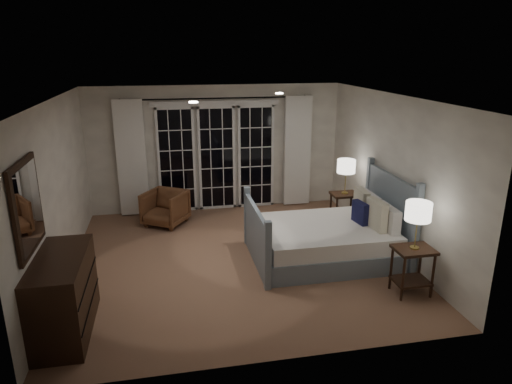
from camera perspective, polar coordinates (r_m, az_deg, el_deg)
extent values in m
plane|color=#885E49|center=(7.24, -2.44, -8.37)|extent=(5.00, 5.00, 0.00)
plane|color=silver|center=(6.55, -2.72, 11.72)|extent=(5.00, 5.00, 0.00)
cube|color=white|center=(6.89, -23.57, -0.06)|extent=(0.02, 5.00, 2.50)
cube|color=white|center=(7.57, 16.50, 2.16)|extent=(0.02, 5.00, 2.50)
cube|color=white|center=(9.20, -4.97, 5.44)|extent=(5.00, 0.02, 2.50)
cube|color=white|center=(4.49, 2.37, -7.61)|extent=(5.00, 0.02, 2.50)
cube|color=black|center=(9.16, -9.90, 3.91)|extent=(0.66, 0.02, 2.02)
cube|color=black|center=(9.21, -4.91, 4.18)|extent=(0.66, 0.02, 2.02)
cube|color=black|center=(9.33, -0.02, 4.42)|extent=(0.66, 0.02, 2.02)
cube|color=white|center=(9.01, -5.09, 10.99)|extent=(2.50, 0.04, 0.10)
cylinder|color=black|center=(8.95, -5.06, 11.58)|extent=(3.50, 0.03, 0.03)
cube|color=white|center=(9.08, -15.29, 4.07)|extent=(0.55, 0.10, 2.25)
cube|color=white|center=(9.42, 5.19, 5.10)|extent=(0.55, 0.10, 2.25)
cylinder|color=white|center=(7.30, 2.91, 12.22)|extent=(0.12, 0.12, 0.01)
cylinder|color=white|center=(6.10, -7.83, 11.06)|extent=(0.12, 0.12, 0.01)
cube|color=slate|center=(7.30, 8.41, -7.04)|extent=(2.03, 1.59, 0.30)
cube|color=white|center=(7.19, 8.51, -5.06)|extent=(1.97, 1.53, 0.25)
cube|color=slate|center=(7.53, 16.33, -2.73)|extent=(0.06, 1.59, 1.29)
cube|color=slate|center=(6.91, 0.04, -5.59)|extent=(0.06, 1.59, 0.89)
cube|color=white|center=(7.15, 16.11, -3.10)|extent=(0.14, 0.60, 0.36)
cube|color=white|center=(7.69, 13.98, -1.49)|extent=(0.14, 0.60, 0.36)
cube|color=beige|center=(7.10, 14.85, -2.76)|extent=(0.16, 0.46, 0.45)
cube|color=beige|center=(7.58, 13.03, -1.34)|extent=(0.16, 0.46, 0.45)
cube|color=#15163B|center=(7.30, 12.88, -2.52)|extent=(0.15, 0.35, 0.34)
cube|color=#331911|center=(6.37, 19.16, -6.83)|extent=(0.50, 0.40, 0.04)
cube|color=#331911|center=(6.57, 18.77, -10.45)|extent=(0.46, 0.36, 0.03)
cylinder|color=#331911|center=(6.28, 17.91, -10.32)|extent=(0.04, 0.04, 0.63)
cylinder|color=#331911|center=(6.49, 21.23, -9.77)|extent=(0.04, 0.04, 0.63)
cylinder|color=#331911|center=(6.53, 16.55, -9.08)|extent=(0.04, 0.04, 0.63)
cylinder|color=#331911|center=(6.73, 19.78, -8.60)|extent=(0.04, 0.04, 0.63)
cube|color=#331911|center=(8.53, 11.01, -0.29)|extent=(0.48, 0.38, 0.04)
cube|color=#331911|center=(8.66, 10.85, -3.00)|extent=(0.44, 0.34, 0.03)
cylinder|color=#331911|center=(8.42, 10.01, -2.67)|extent=(0.04, 0.04, 0.59)
cylinder|color=#331911|center=(8.57, 12.52, -2.47)|extent=(0.04, 0.04, 0.59)
cylinder|color=#331911|center=(8.68, 9.29, -1.99)|extent=(0.04, 0.04, 0.59)
cylinder|color=#331911|center=(8.83, 11.74, -1.81)|extent=(0.04, 0.04, 0.59)
cylinder|color=tan|center=(6.36, 19.19, -6.58)|extent=(0.12, 0.12, 0.02)
cylinder|color=tan|center=(6.29, 19.37, -4.94)|extent=(0.02, 0.02, 0.37)
cylinder|color=white|center=(6.18, 19.65, -2.29)|extent=(0.33, 0.33, 0.24)
cylinder|color=tan|center=(8.52, 11.02, -0.10)|extent=(0.12, 0.12, 0.02)
cylinder|color=tan|center=(8.46, 11.10, 1.17)|extent=(0.02, 0.02, 0.37)
cylinder|color=white|center=(8.38, 11.22, 3.18)|extent=(0.33, 0.33, 0.24)
imported|color=brown|center=(8.66, -11.29, -1.96)|extent=(0.97, 0.97, 0.65)
cube|color=#331911|center=(5.77, -22.92, -11.77)|extent=(0.55, 1.32, 0.93)
cube|color=black|center=(5.79, -19.95, -13.10)|extent=(0.01, 1.30, 0.01)
cube|color=black|center=(5.65, -20.28, -10.40)|extent=(0.01, 1.30, 0.01)
cube|color=#331911|center=(5.42, -26.73, -1.67)|extent=(0.04, 0.85, 1.00)
cube|color=white|center=(5.41, -26.48, -1.65)|extent=(0.01, 0.73, 0.88)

